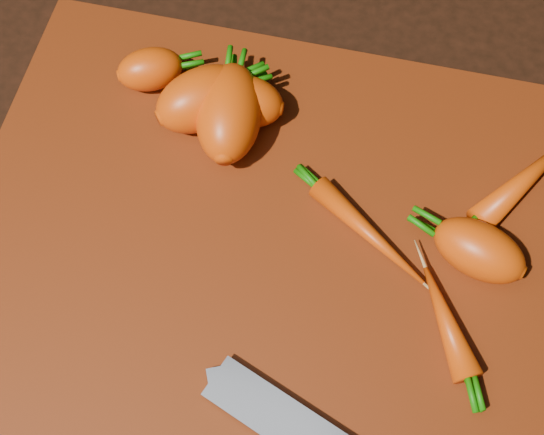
# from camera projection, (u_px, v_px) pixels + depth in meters

# --- Properties ---
(ground) EXTENTS (2.00, 2.00, 0.01)m
(ground) POSITION_uv_depth(u_px,v_px,m) (269.00, 247.00, 0.62)
(ground) COLOR black
(cutting_board) EXTENTS (0.50, 0.40, 0.01)m
(cutting_board) POSITION_uv_depth(u_px,v_px,m) (269.00, 241.00, 0.61)
(cutting_board) COLOR #531E09
(cutting_board) RESTS_ON ground
(carrot_0) EXTENTS (0.10, 0.09, 0.05)m
(carrot_0) POSITION_uv_depth(u_px,v_px,m) (202.00, 99.00, 0.64)
(carrot_0) COLOR #CA440D
(carrot_0) RESTS_ON cutting_board
(carrot_1) EXTENTS (0.07, 0.05, 0.04)m
(carrot_1) POSITION_uv_depth(u_px,v_px,m) (245.00, 101.00, 0.64)
(carrot_1) COLOR #CA440D
(carrot_1) RESTS_ON cutting_board
(carrot_2) EXTENTS (0.07, 0.10, 0.06)m
(carrot_2) POSITION_uv_depth(u_px,v_px,m) (229.00, 113.00, 0.63)
(carrot_2) COLOR #CA440D
(carrot_2) RESTS_ON cutting_board
(carrot_3) EXTENTS (0.07, 0.06, 0.04)m
(carrot_3) POSITION_uv_depth(u_px,v_px,m) (150.00, 69.00, 0.66)
(carrot_3) COLOR #CA440D
(carrot_3) RESTS_ON cutting_board
(carrot_4) EXTENTS (0.08, 0.06, 0.04)m
(carrot_4) POSITION_uv_depth(u_px,v_px,m) (479.00, 250.00, 0.58)
(carrot_4) COLOR #CA440D
(carrot_4) RESTS_ON cutting_board
(carrot_5) EXTENTS (0.09, 0.11, 0.02)m
(carrot_5) POSITION_uv_depth(u_px,v_px,m) (527.00, 178.00, 0.62)
(carrot_5) COLOR #CA440D
(carrot_5) RESTS_ON cutting_board
(carrot_6) EXTENTS (0.11, 0.08, 0.02)m
(carrot_6) POSITION_uv_depth(u_px,v_px,m) (369.00, 233.00, 0.60)
(carrot_6) COLOR #CA440D
(carrot_6) RESTS_ON cutting_board
(carrot_7) EXTENTS (0.06, 0.09, 0.02)m
(carrot_7) POSITION_uv_depth(u_px,v_px,m) (446.00, 321.00, 0.57)
(carrot_7) COLOR #CA440D
(carrot_7) RESTS_ON cutting_board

